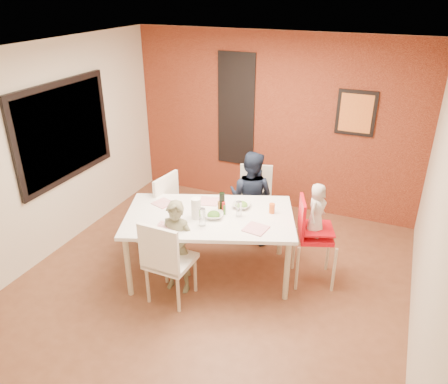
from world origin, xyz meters
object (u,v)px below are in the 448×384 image
at_px(chair_near, 166,259).
at_px(wine_bottle, 222,203).
at_px(high_chair, 311,233).
at_px(paper_towel_roll, 196,208).
at_px(chair_far, 255,196).
at_px(dining_table, 209,221).
at_px(child_far, 251,197).
at_px(child_near, 177,247).
at_px(toddler, 317,210).
at_px(chair_left, 160,205).

height_order(chair_near, wine_bottle, wine_bottle).
distance_m(high_chair, paper_towel_roll, 1.38).
relative_size(chair_near, chair_far, 1.06).
bearing_deg(paper_towel_roll, high_chair, 20.24).
height_order(high_chair, paper_towel_roll, high_chair).
xyz_separation_m(dining_table, child_far, (0.18, 0.96, -0.09)).
height_order(chair_far, paper_towel_roll, paper_towel_roll).
relative_size(child_near, toddler, 1.80).
bearing_deg(paper_towel_roll, chair_far, 78.56).
relative_size(dining_table, toddler, 3.50).
height_order(dining_table, chair_near, chair_near).
bearing_deg(toddler, high_chair, 133.32).
distance_m(child_far, paper_towel_roll, 1.16).
bearing_deg(chair_left, dining_table, 75.16).
relative_size(high_chair, wine_bottle, 4.25).
bearing_deg(chair_far, child_far, -99.63).
height_order(dining_table, wine_bottle, wine_bottle).
bearing_deg(child_near, wine_bottle, 56.03).
bearing_deg(dining_table, wine_bottle, 47.64).
distance_m(chair_far, wine_bottle, 1.16).
relative_size(chair_near, child_far, 0.79).
height_order(chair_near, chair_left, same).
xyz_separation_m(child_near, child_far, (0.39, 1.39, 0.08)).
bearing_deg(child_near, child_far, 70.73).
bearing_deg(paper_towel_roll, child_near, -108.62).
xyz_separation_m(chair_far, child_far, (0.02, -0.25, 0.11)).
distance_m(wine_bottle, paper_towel_roll, 0.33).
xyz_separation_m(dining_table, chair_left, (-0.92, 0.40, -0.17)).
height_order(dining_table, chair_far, chair_far).
height_order(chair_left, child_near, child_near).
height_order(chair_left, toddler, toddler).
height_order(toddler, paper_towel_roll, toddler).
xyz_separation_m(child_near, paper_towel_roll, (0.10, 0.31, 0.37)).
bearing_deg(dining_table, child_far, 79.32).
xyz_separation_m(chair_near, child_far, (0.40, 1.64, 0.08)).
height_order(child_near, wine_bottle, child_near).
relative_size(high_chair, paper_towel_roll, 4.31).
height_order(chair_left, child_far, child_far).
bearing_deg(dining_table, child_near, -116.49).
bearing_deg(wine_bottle, high_chair, 12.06).
bearing_deg(chair_left, child_near, 49.15).
bearing_deg(wine_bottle, child_near, -120.54).
distance_m(dining_table, paper_towel_roll, 0.26).
relative_size(chair_far, high_chair, 0.90).
height_order(high_chair, child_near, child_near).
bearing_deg(chair_near, child_near, -88.94).
distance_m(child_near, toddler, 1.65).
bearing_deg(toddler, dining_table, 118.50).
bearing_deg(toddler, chair_near, 138.16).
bearing_deg(toddler, chair_left, 100.56).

